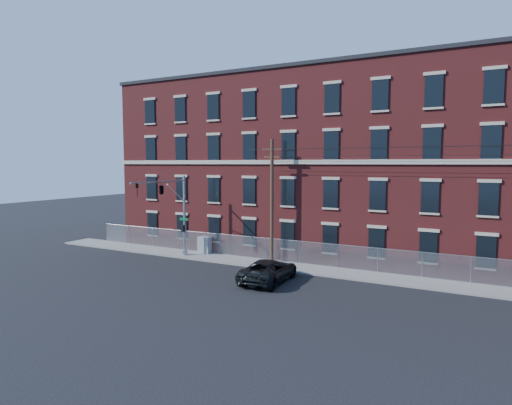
{
  "coord_description": "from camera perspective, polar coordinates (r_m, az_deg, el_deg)",
  "views": [
    {
      "loc": [
        17.27,
        -25.98,
        8.18
      ],
      "look_at": [
        1.39,
        4.0,
        5.13
      ],
      "focal_mm": 30.43,
      "sensor_mm": 36.0,
      "label": 1
    }
  ],
  "objects": [
    {
      "name": "ground",
      "position": [
        32.25,
        -5.59,
        -9.58
      ],
      "size": [
        140.0,
        140.0,
        0.0
      ],
      "primitive_type": "plane",
      "color": "black",
      "rests_on": "ground"
    },
    {
      "name": "mill_building",
      "position": [
        40.26,
        20.47,
        4.78
      ],
      "size": [
        55.3,
        14.32,
        16.3
      ],
      "color": "maroon",
      "rests_on": "ground"
    },
    {
      "name": "utility_pole_near",
      "position": [
        35.19,
        2.1,
        0.51
      ],
      "size": [
        1.8,
        0.28,
        10.0
      ],
      "color": "#493424",
      "rests_on": "ground"
    },
    {
      "name": "pickup_truck",
      "position": [
        30.47,
        1.67,
        -8.91
      ],
      "size": [
        2.79,
        5.71,
        1.56
      ],
      "primitive_type": "imported",
      "rotation": [
        0.0,
        0.0,
        3.18
      ],
      "color": "black",
      "rests_on": "ground"
    },
    {
      "name": "utility_cabinet",
      "position": [
        39.51,
        -6.78,
        -5.56
      ],
      "size": [
        1.22,
        0.66,
        1.49
      ],
      "primitive_type": "cube",
      "rotation": [
        0.0,
        0.0,
        -0.06
      ],
      "color": "gray",
      "rests_on": "sidewalk"
    },
    {
      "name": "traffic_signal_mast",
      "position": [
        36.64,
        -11.62,
        0.67
      ],
      "size": [
        0.9,
        6.75,
        7.0
      ],
      "color": "#9EA0A5",
      "rests_on": "ground"
    },
    {
      "name": "sidewalk",
      "position": [
        32.46,
        17.92,
        -9.6
      ],
      "size": [
        65.0,
        3.0,
        0.12
      ],
      "primitive_type": "cube",
      "color": "gray",
      "rests_on": "ground"
    },
    {
      "name": "chain_link_fence",
      "position": [
        33.47,
        18.36,
        -7.41
      ],
      "size": [
        59.06,
        0.06,
        1.85
      ],
      "color": "#A5A8AD",
      "rests_on": "ground"
    }
  ]
}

